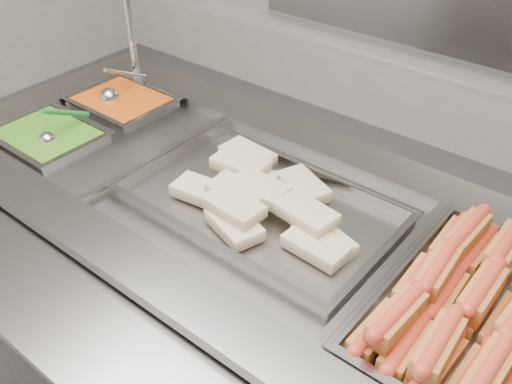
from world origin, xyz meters
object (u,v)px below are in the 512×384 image
Objects in this scene: ladle at (110,96)px; pan_wraps at (259,209)px; pan_hotdogs at (470,319)px; serving_spoon at (51,135)px; steam_counter at (243,310)px; sneeze_guard at (296,32)px.

pan_wraps is at bearing -10.66° from ladle.
ladle is at bearing 173.59° from pan_hotdogs.
pan_hotdogs is at bearing -0.72° from pan_wraps.
pan_hotdogs is at bearing 6.18° from serving_spoon.
pan_wraps is (0.06, -0.00, 0.46)m from steam_counter.
pan_wraps is (-0.61, 0.01, 0.02)m from pan_hotdogs.
serving_spoon is (0.07, -0.30, 0.00)m from ladle.
ladle is (-0.74, 0.15, 0.49)m from steam_counter.
sneeze_guard is 0.84m from pan_hotdogs.
ladle is (-0.74, -0.09, -0.39)m from sneeze_guard.
serving_spoon is at bearing -76.70° from ladle.
sneeze_guard is 8.34× the size of ladle.
pan_wraps is 3.45× the size of ladle.
pan_hotdogs and pan_wraps have the same top height.
serving_spoon is (-0.73, -0.15, 0.04)m from pan_wraps.
ladle reaches higher than pan_hotdogs.
sneeze_guard is 9.01× the size of serving_spoon.
sneeze_guard is 0.49m from pan_wraps.
ladle is 0.31m from serving_spoon.
pan_hotdogs reaches higher than steam_counter.
ladle is at bearing 169.34° from pan_wraps.
ladle is at bearing 168.49° from steam_counter.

